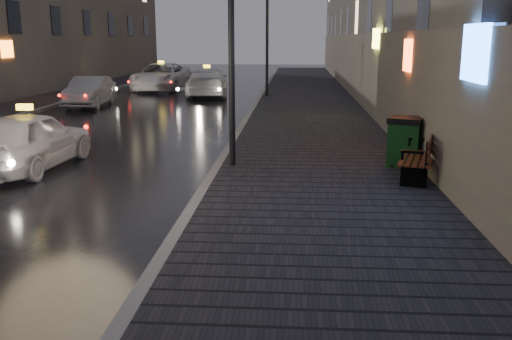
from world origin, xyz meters
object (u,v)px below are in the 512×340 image
Objects in this scene: bench at (421,156)px; car_left_mid at (90,92)px; taxi_near at (28,140)px; lamp_near at (231,16)px; taxi_far at (161,77)px; lamp_far at (267,28)px; taxi_mid at (207,82)px; trash_bin at (405,141)px.

car_left_mid reaches higher than bench.
taxi_near reaches higher than bench.
lamp_near reaches higher than car_left_mid.
taxi_far is at bearing 77.37° from car_left_mid.
bench is 0.35× the size of taxi_far.
lamp_near is at bearing -69.69° from taxi_far.
taxi_near is at bearing -82.53° from taxi_far.
lamp_far is 0.93× the size of taxi_far.
taxi_far reaches higher than car_left_mid.
taxi_near is at bearing -177.99° from lamp_near.
taxi_far reaches higher than bench.
lamp_near is 0.93× the size of taxi_far.
taxi_mid is at bearing 162.18° from lamp_far.
lamp_near is 21.69m from taxi_far.
lamp_near and lamp_far have the same top height.
bench is (4.07, -17.04, -2.86)m from lamp_far.
lamp_far reaches higher than bench.
trash_bin is 16.86m from car_left_mid.
car_left_mid is at bearing -154.31° from lamp_far.
taxi_mid is 4.78m from taxi_far.
trash_bin is at bearing -174.99° from taxi_near.
taxi_far is (-3.24, 3.50, 0.03)m from taxi_mid.
lamp_near reaches higher than taxi_mid.
bench is 0.38× the size of taxi_mid.
taxi_near is at bearing -106.48° from lamp_far.
bench is at bearing -63.37° from trash_bin.
car_left_mid is 0.77× the size of taxi_mid.
taxi_near is at bearing -157.10° from trash_bin.
lamp_far is 9.09m from car_left_mid.
taxi_near is 20.77m from taxi_far.
taxi_far is at bearing -53.77° from taxi_mid.
car_left_mid is (-7.79, -3.75, -2.83)m from lamp_far.
car_left_mid is at bearing 147.57° from bench.
trash_bin is 22.88m from taxi_far.
trash_bin is 8.74m from taxi_near.
lamp_far is at bearing 119.27° from bench.
lamp_near reaches higher than bench.
bench is 24.00m from taxi_far.
taxi_mid is at bearing 42.73° from car_left_mid.
taxi_near is (-8.73, -0.32, -0.02)m from trash_bin.
bench is at bearing 105.35° from taxi_mid.
lamp_near is at bearing -175.05° from taxi_near.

